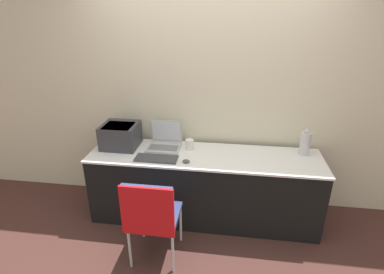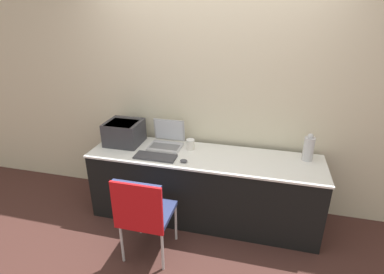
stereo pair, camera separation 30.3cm
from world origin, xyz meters
name	(u,v)px [view 2 (the right image)]	position (x,y,z in m)	size (l,w,h in m)	color
ground_plane	(197,233)	(0.00, 0.00, 0.00)	(14.00, 14.00, 0.00)	#472823
wall_back	(213,93)	(0.00, 0.70, 1.30)	(8.00, 0.05, 2.60)	beige
table	(203,187)	(0.00, 0.30, 0.37)	(2.38, 0.63, 0.75)	black
printer	(124,132)	(-0.92, 0.39, 0.88)	(0.37, 0.35, 0.25)	#333338
laptop_left	(167,140)	(-0.45, 0.45, 0.81)	(0.35, 0.31, 0.27)	#B7B7BC
external_keyboard	(155,157)	(-0.47, 0.14, 0.76)	(0.42, 0.17, 0.02)	#3D3D42
coffee_cup	(190,144)	(-0.17, 0.42, 0.80)	(0.09, 0.09, 0.11)	white
mouse	(184,161)	(-0.16, 0.11, 0.76)	(0.07, 0.05, 0.03)	#4C4C51
metal_pitcher	(309,148)	(1.01, 0.47, 0.87)	(0.10, 0.10, 0.28)	silver
chair	(143,211)	(-0.37, -0.44, 0.54)	(0.44, 0.45, 0.86)	navy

